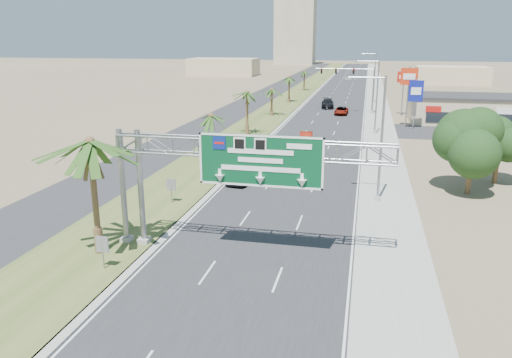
{
  "coord_description": "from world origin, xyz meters",
  "views": [
    {
      "loc": [
        6.18,
        -17.37,
        12.65
      ],
      "look_at": [
        -0.31,
        12.01,
        4.2
      ],
      "focal_mm": 35.0,
      "sensor_mm": 36.0,
      "label": 1
    }
  ],
  "objects": [
    {
      "name": "building_distant_right",
      "position": [
        30.0,
        140.0,
        2.5
      ],
      "size": [
        20.0,
        12.0,
        5.0
      ],
      "primitive_type": "cube",
      "color": "#C4B284",
      "rests_on": "ground"
    },
    {
      "name": "palm_row_f",
      "position": [
        -9.5,
        110.0,
        4.71
      ],
      "size": [
        3.99,
        3.99,
        5.75
      ],
      "color": "brown",
      "rests_on": "ground"
    },
    {
      "name": "streetlight_near",
      "position": [
        7.3,
        22.0,
        4.69
      ],
      "size": [
        3.27,
        0.44,
        10.0
      ],
      "color": "gray",
      "rests_on": "ground"
    },
    {
      "name": "road",
      "position": [
        0.0,
        110.0,
        0.01
      ],
      "size": [
        12.0,
        300.0,
        0.02
      ],
      "primitive_type": "cube",
      "color": "#28282B",
      "rests_on": "ground"
    },
    {
      "name": "opposing_road",
      "position": [
        -17.0,
        110.0,
        0.01
      ],
      "size": [
        8.0,
        300.0,
        0.02
      ],
      "primitive_type": "cube",
      "color": "#28282B",
      "rests_on": "ground"
    },
    {
      "name": "car_mid_lane",
      "position": [
        -0.91,
        43.78,
        0.75
      ],
      "size": [
        2.07,
        4.68,
        1.49
      ],
      "primitive_type": "imported",
      "rotation": [
        0.0,
        0.0,
        0.11
      ],
      "color": "maroon",
      "rests_on": "ground"
    },
    {
      "name": "palm_row_d",
      "position": [
        -9.5,
        66.0,
        4.42
      ],
      "size": [
        3.99,
        3.99,
        5.45
      ],
      "color": "brown",
      "rests_on": "ground"
    },
    {
      "name": "oak_near",
      "position": [
        15.0,
        26.0,
        4.53
      ],
      "size": [
        4.5,
        4.5,
        6.8
      ],
      "color": "brown",
      "rests_on": "ground"
    },
    {
      "name": "sidewalk_right",
      "position": [
        8.5,
        110.0,
        0.05
      ],
      "size": [
        4.0,
        300.0,
        0.1
      ],
      "primitive_type": "cube",
      "color": "#9E9B93",
      "rests_on": "ground"
    },
    {
      "name": "ground",
      "position": [
        0.0,
        0.0,
        0.0
      ],
      "size": [
        600.0,
        600.0,
        0.0
      ],
      "primitive_type": "plane",
      "color": "#8C7A59",
      "rests_on": "ground"
    },
    {
      "name": "palm_row_e",
      "position": [
        -9.5,
        85.0,
        5.09
      ],
      "size": [
        3.99,
        3.99,
        6.15
      ],
      "color": "brown",
      "rests_on": "ground"
    },
    {
      "name": "median_grass",
      "position": [
        -10.0,
        110.0,
        0.06
      ],
      "size": [
        7.0,
        300.0,
        0.12
      ],
      "primitive_type": "cube",
      "color": "#465826",
      "rests_on": "ground"
    },
    {
      "name": "car_left_lane",
      "position": [
        -4.48,
        25.35,
        0.83
      ],
      "size": [
        2.6,
        5.12,
        1.67
      ],
      "primitive_type": "imported",
      "rotation": [
        0.0,
        0.0,
        -0.13
      ],
      "color": "black",
      "rests_on": "ground"
    },
    {
      "name": "pole_sign_red_far",
      "position": [
        12.1,
        71.21,
        5.98
      ],
      "size": [
        2.21,
        0.44,
        7.62
      ],
      "color": "gray",
      "rests_on": "ground"
    },
    {
      "name": "signal_mast",
      "position": [
        5.17,
        71.97,
        4.85
      ],
      "size": [
        10.28,
        0.71,
        8.0
      ],
      "color": "gray",
      "rests_on": "ground"
    },
    {
      "name": "building_distant_left",
      "position": [
        -45.0,
        160.0,
        3.0
      ],
      "size": [
        24.0,
        14.0,
        6.0
      ],
      "primitive_type": "cube",
      "color": "#C4B284",
      "rests_on": "ground"
    },
    {
      "name": "tower_distant",
      "position": [
        -32.0,
        250.0,
        17.5
      ],
      "size": [
        20.0,
        16.0,
        35.0
      ],
      "primitive_type": "cube",
      "color": "tan",
      "rests_on": "ground"
    },
    {
      "name": "sign_gantry",
      "position": [
        -1.06,
        9.93,
        6.06
      ],
      "size": [
        16.75,
        1.24,
        7.5
      ],
      "color": "gray",
      "rests_on": "ground"
    },
    {
      "name": "palm_row_c",
      "position": [
        -9.5,
        48.0,
        5.66
      ],
      "size": [
        3.99,
        3.99,
        6.75
      ],
      "color": "brown",
      "rests_on": "ground"
    },
    {
      "name": "car_far",
      "position": [
        -1.06,
        78.8,
        0.83
      ],
      "size": [
        2.78,
        5.86,
        1.65
      ],
      "primitive_type": "imported",
      "rotation": [
        0.0,
        0.0,
        0.08
      ],
      "color": "black",
      "rests_on": "ground"
    },
    {
      "name": "palm_near",
      "position": [
        -9.2,
        8.0,
        6.93
      ],
      "size": [
        5.7,
        5.7,
        8.35
      ],
      "color": "brown",
      "rests_on": "ground"
    },
    {
      "name": "palm_row_b",
      "position": [
        -9.5,
        32.0,
        4.9
      ],
      "size": [
        3.99,
        3.99,
        5.95
      ],
      "color": "brown",
      "rests_on": "ground"
    },
    {
      "name": "oak_far",
      "position": [
        18.0,
        30.0,
        3.82
      ],
      "size": [
        3.5,
        3.5,
        5.6
      ],
      "color": "brown",
      "rests_on": "ground"
    },
    {
      "name": "car_right_lane",
      "position": [
        2.0,
        70.26,
        0.65
      ],
      "size": [
        2.29,
        4.75,
        1.3
      ],
      "primitive_type": "imported",
      "rotation": [
        0.0,
        0.0,
        -0.03
      ],
      "color": "gray",
      "rests_on": "ground"
    },
    {
      "name": "median_signback_a",
      "position": [
        -7.8,
        6.0,
        1.45
      ],
      "size": [
        0.75,
        0.08,
        2.08
      ],
      "color": "gray",
      "rests_on": "ground"
    },
    {
      "name": "streetlight_far",
      "position": [
        7.3,
        88.0,
        4.69
      ],
      "size": [
        3.27,
        0.44,
        10.0
      ],
      "color": "gray",
      "rests_on": "ground"
    },
    {
      "name": "streetlight_mid",
      "position": [
        7.3,
        52.0,
        4.69
      ],
      "size": [
        3.27,
        0.44,
        10.0
      ],
      "color": "gray",
      "rests_on": "ground"
    },
    {
      "name": "pole_sign_blue",
      "position": [
        13.0,
        57.78,
        5.26
      ],
      "size": [
        2.02,
        0.5,
        7.22
      ],
      "color": "gray",
      "rests_on": "ground"
    },
    {
      "name": "pole_sign_red_near",
      "position": [
        11.99,
        58.85,
        6.96
      ],
      "size": [
        2.41,
        0.76,
        8.86
      ],
      "color": "gray",
      "rests_on": "ground"
    },
    {
      "name": "median_signback_b",
      "position": [
        -8.5,
        18.0,
        1.45
      ],
      "size": [
        0.75,
        0.08,
        2.08
      ],
      "color": "gray",
      "rests_on": "ground"
    },
    {
      "name": "store_building",
      "position": [
        22.0,
        66.0,
        2.0
      ],
      "size": [
        18.0,
        10.0,
        4.0
      ],
      "primitive_type": "cube",
      "color": "#C4B284",
      "rests_on": "ground"
    }
  ]
}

